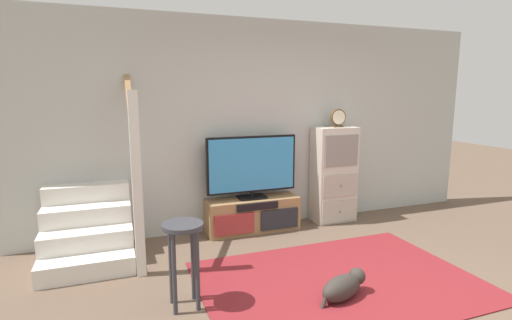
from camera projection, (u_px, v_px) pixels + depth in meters
The scene contains 10 objects.
ground_plane at pixel (379, 315), 3.14m from camera, with size 20.00×20.00×0.00m, color brown.
back_wall at pixel (267, 125), 5.19m from camera, with size 6.40×0.12×2.70m, color #B2B7B2.
area_rug at pixel (339, 281), 3.70m from camera, with size 2.60×1.80×0.01m, color maroon.
media_console at pixel (253, 215), 5.03m from camera, with size 1.21×0.38×0.43m.
television at pixel (252, 166), 4.94m from camera, with size 1.18×0.22×0.80m.
side_cabinet at pixel (334, 175), 5.38m from camera, with size 0.58×0.38×1.31m.
desk_clock at pixel (338, 118), 5.24m from camera, with size 0.22×0.08×0.25m.
staircase at pixel (90, 220), 4.36m from camera, with size 1.00×1.36×2.20m.
bar_stool_near at pixel (183, 245), 3.18m from camera, with size 0.34×0.34×0.73m.
dog at pixel (344, 286), 3.37m from camera, with size 0.53×0.33×0.23m.
Camera 1 is at (-1.94, -2.36, 1.77)m, focal length 27.31 mm.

